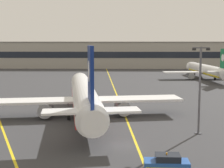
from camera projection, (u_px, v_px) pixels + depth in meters
ground_plane at (120, 146)px, 39.00m from camera, size 400.00×400.00×0.00m
taxiway_centreline at (119, 101)px, 68.75m from camera, size 12.50×179.61×0.01m
taxiway_lead_in_stripe at (7, 140)px, 41.25m from camera, size 24.73×54.91×0.01m
airliner_foreground at (84, 96)px, 53.66m from camera, size 32.36×41.42×11.65m
airliner_background at (207, 70)px, 107.79m from camera, size 28.11×36.17×10.15m
apron_lamp_post at (200, 89)px, 43.36m from camera, size 2.24×0.90×11.47m
service_car_fourth at (167, 163)px, 31.22m from camera, size 4.26×2.10×1.79m
terminal_building at (115, 55)px, 155.20m from camera, size 127.66×12.40×12.17m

